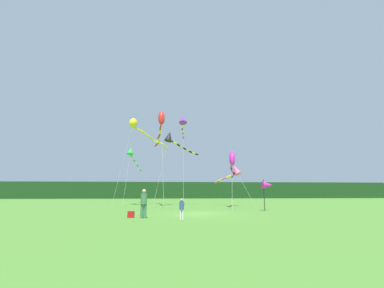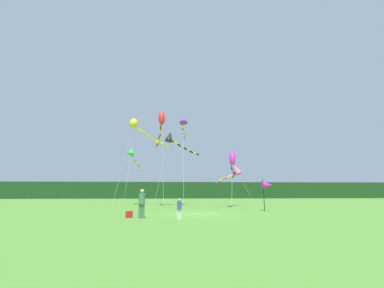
{
  "view_description": "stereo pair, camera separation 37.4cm",
  "coord_description": "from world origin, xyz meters",
  "px_view_note": "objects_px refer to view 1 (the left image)",
  "views": [
    {
      "loc": [
        -2.19,
        -19.59,
        1.64
      ],
      "look_at": [
        0.0,
        6.0,
        6.49
      ],
      "focal_mm": 23.69,
      "sensor_mm": 36.0,
      "label": 1
    },
    {
      "loc": [
        -1.82,
        -19.62,
        1.64
      ],
      "look_at": [
        0.0,
        6.0,
        6.49
      ],
      "focal_mm": 23.69,
      "sensor_mm": 36.0,
      "label": 2
    }
  ],
  "objects_px": {
    "kite_green": "(132,154)",
    "kite_red": "(161,123)",
    "person_child": "(182,208)",
    "kite_magenta": "(232,160)",
    "kite_rainbow": "(234,171)",
    "cooler_box": "(131,214)",
    "kite_black": "(172,138)",
    "kite_purple": "(183,122)",
    "banner_flag_pole": "(267,185)",
    "person_adult": "(144,202)",
    "kite_yellow": "(137,126)"
  },
  "relations": [
    {
      "from": "kite_magenta",
      "to": "kite_yellow",
      "type": "distance_m",
      "value": 12.01
    },
    {
      "from": "person_adult",
      "to": "kite_green",
      "type": "relative_size",
      "value": 0.21
    },
    {
      "from": "person_child",
      "to": "kite_magenta",
      "type": "distance_m",
      "value": 12.87
    },
    {
      "from": "kite_purple",
      "to": "person_adult",
      "type": "bearing_deg",
      "value": -103.5
    },
    {
      "from": "kite_purple",
      "to": "kite_red",
      "type": "bearing_deg",
      "value": -153.18
    },
    {
      "from": "kite_yellow",
      "to": "kite_rainbow",
      "type": "bearing_deg",
      "value": -3.05
    },
    {
      "from": "kite_magenta",
      "to": "kite_rainbow",
      "type": "bearing_deg",
      "value": 71.95
    },
    {
      "from": "kite_black",
      "to": "kite_rainbow",
      "type": "bearing_deg",
      "value": -9.18
    },
    {
      "from": "person_adult",
      "to": "kite_magenta",
      "type": "xyz_separation_m",
      "value": [
        8.23,
        9.81,
        3.92
      ]
    },
    {
      "from": "kite_magenta",
      "to": "cooler_box",
      "type": "bearing_deg",
      "value": -133.93
    },
    {
      "from": "person_child",
      "to": "kite_rainbow",
      "type": "bearing_deg",
      "value": 63.24
    },
    {
      "from": "cooler_box",
      "to": "kite_yellow",
      "type": "height_order",
      "value": "kite_yellow"
    },
    {
      "from": "kite_red",
      "to": "kite_purple",
      "type": "distance_m",
      "value": 2.98
    },
    {
      "from": "person_child",
      "to": "kite_magenta",
      "type": "xyz_separation_m",
      "value": [
        5.86,
        10.65,
        4.23
      ]
    },
    {
      "from": "kite_red",
      "to": "kite_black",
      "type": "relative_size",
      "value": 1.17
    },
    {
      "from": "kite_black",
      "to": "person_adult",
      "type": "bearing_deg",
      "value": -97.24
    },
    {
      "from": "cooler_box",
      "to": "kite_green",
      "type": "xyz_separation_m",
      "value": [
        -2.57,
        16.51,
        6.27
      ]
    },
    {
      "from": "person_child",
      "to": "kite_magenta",
      "type": "height_order",
      "value": "kite_magenta"
    },
    {
      "from": "kite_rainbow",
      "to": "kite_black",
      "type": "distance_m",
      "value": 8.48
    },
    {
      "from": "cooler_box",
      "to": "kite_magenta",
      "type": "distance_m",
      "value": 13.88
    },
    {
      "from": "person_child",
      "to": "kite_rainbow",
      "type": "relative_size",
      "value": 0.25
    },
    {
      "from": "person_adult",
      "to": "kite_rainbow",
      "type": "distance_m",
      "value": 15.84
    },
    {
      "from": "banner_flag_pole",
      "to": "kite_black",
      "type": "xyz_separation_m",
      "value": [
        -8.44,
        8.49,
        5.86
      ]
    },
    {
      "from": "kite_black",
      "to": "person_child",
      "type": "bearing_deg",
      "value": -87.57
    },
    {
      "from": "cooler_box",
      "to": "kite_red",
      "type": "xyz_separation_m",
      "value": [
        1.3,
        11.06,
        9.09
      ]
    },
    {
      "from": "person_adult",
      "to": "kite_red",
      "type": "bearing_deg",
      "value": 87.64
    },
    {
      "from": "kite_rainbow",
      "to": "cooler_box",
      "type": "bearing_deg",
      "value": -129.3
    },
    {
      "from": "kite_black",
      "to": "kite_purple",
      "type": "bearing_deg",
      "value": -36.8
    },
    {
      "from": "person_adult",
      "to": "person_child",
      "type": "xyz_separation_m",
      "value": [
        2.37,
        -0.83,
        -0.31
      ]
    },
    {
      "from": "kite_magenta",
      "to": "person_adult",
      "type": "bearing_deg",
      "value": -129.98
    },
    {
      "from": "cooler_box",
      "to": "person_adult",
      "type": "bearing_deg",
      "value": -26.6
    },
    {
      "from": "banner_flag_pole",
      "to": "kite_magenta",
      "type": "xyz_separation_m",
      "value": [
        -1.95,
        4.53,
        2.73
      ]
    },
    {
      "from": "kite_green",
      "to": "kite_rainbow",
      "type": "height_order",
      "value": "kite_green"
    },
    {
      "from": "kite_green",
      "to": "kite_purple",
      "type": "xyz_separation_m",
      "value": [
        6.47,
        -4.14,
        3.46
      ]
    },
    {
      "from": "cooler_box",
      "to": "kite_black",
      "type": "distance_m",
      "value": 15.7
    },
    {
      "from": "banner_flag_pole",
      "to": "kite_yellow",
      "type": "xyz_separation_m",
      "value": [
        -12.6,
        7.91,
        7.15
      ]
    },
    {
      "from": "banner_flag_pole",
      "to": "kite_yellow",
      "type": "height_order",
      "value": "kite_yellow"
    },
    {
      "from": "kite_purple",
      "to": "kite_magenta",
      "type": "bearing_deg",
      "value": -29.91
    },
    {
      "from": "banner_flag_pole",
      "to": "kite_purple",
      "type": "height_order",
      "value": "kite_purple"
    },
    {
      "from": "kite_black",
      "to": "kite_magenta",
      "type": "bearing_deg",
      "value": -31.41
    },
    {
      "from": "person_adult",
      "to": "kite_black",
      "type": "relative_size",
      "value": 0.2
    },
    {
      "from": "banner_flag_pole",
      "to": "kite_purple",
      "type": "xyz_separation_m",
      "value": [
        -7.11,
        7.5,
        7.75
      ]
    },
    {
      "from": "kite_rainbow",
      "to": "kite_black",
      "type": "xyz_separation_m",
      "value": [
        -7.38,
        1.19,
        4.0
      ]
    },
    {
      "from": "person_adult",
      "to": "banner_flag_pole",
      "type": "bearing_deg",
      "value": 27.43
    },
    {
      "from": "kite_black",
      "to": "kite_yellow",
      "type": "distance_m",
      "value": 4.39
    },
    {
      "from": "person_child",
      "to": "kite_magenta",
      "type": "bearing_deg",
      "value": 61.17
    },
    {
      "from": "kite_yellow",
      "to": "person_adult",
      "type": "bearing_deg",
      "value": -79.63
    },
    {
      "from": "kite_purple",
      "to": "kite_yellow",
      "type": "distance_m",
      "value": 5.53
    },
    {
      "from": "kite_rainbow",
      "to": "person_child",
      "type": "bearing_deg",
      "value": -116.76
    },
    {
      "from": "kite_green",
      "to": "kite_red",
      "type": "height_order",
      "value": "kite_red"
    }
  ]
}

